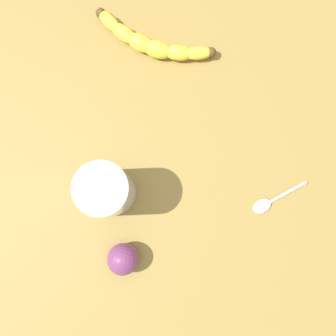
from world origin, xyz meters
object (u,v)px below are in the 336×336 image
(teaspoon, at_px, (265,204))
(banana, at_px, (152,43))
(smoothie_glass, at_px, (107,191))
(plum_fruit, at_px, (123,259))

(teaspoon, bearing_deg, banana, -83.66)
(banana, distance_m, teaspoon, 0.37)
(smoothie_glass, relative_size, teaspoon, 1.16)
(plum_fruit, distance_m, teaspoon, 0.27)
(smoothie_glass, distance_m, teaspoon, 0.29)
(smoothie_glass, relative_size, plum_fruit, 2.32)
(teaspoon, bearing_deg, plum_fruit, -7.71)
(banana, distance_m, smoothie_glass, 0.29)
(banana, height_order, smoothie_glass, smoothie_glass)
(smoothie_glass, height_order, plum_fruit, smoothie_glass)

